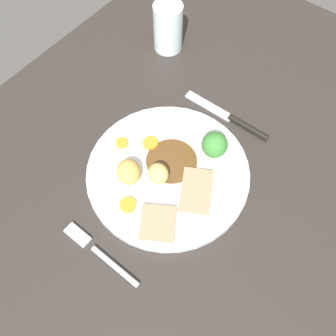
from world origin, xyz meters
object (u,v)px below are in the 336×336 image
(carrot_coin_side, at_px, (150,143))
(fork, at_px, (99,253))
(dinner_plate, at_px, (168,173))
(carrot_coin_back, at_px, (128,205))
(carrot_coin_front, at_px, (122,143))
(meat_slice_main, at_px, (196,191))
(water_glass, at_px, (168,27))
(broccoli_floret, at_px, (215,145))
(roast_potato_right, at_px, (158,174))
(meat_slice_under, at_px, (158,223))
(roast_potato_left, at_px, (128,172))
(knife, at_px, (233,119))

(carrot_coin_side, relative_size, fork, 0.18)
(dinner_plate, bearing_deg, carrot_coin_back, 172.55)
(carrot_coin_front, bearing_deg, meat_slice_main, -88.76)
(meat_slice_main, xyz_separation_m, water_glass, (0.26, 0.26, 0.03))
(broccoli_floret, bearing_deg, water_glass, 52.87)
(dinner_plate, relative_size, roast_potato_right, 7.55)
(meat_slice_under, distance_m, carrot_coin_front, 0.17)
(meat_slice_under, xyz_separation_m, carrot_coin_side, (0.11, 0.11, -0.00))
(carrot_coin_back, distance_m, fork, 0.09)
(dinner_plate, bearing_deg, roast_potato_left, 137.72)
(meat_slice_main, xyz_separation_m, fork, (-0.18, 0.06, -0.01))
(dinner_plate, xyz_separation_m, roast_potato_left, (-0.05, 0.05, 0.03))
(meat_slice_under, bearing_deg, carrot_coin_back, 94.95)
(roast_potato_left, xyz_separation_m, carrot_coin_front, (0.04, 0.06, -0.02))
(carrot_coin_side, bearing_deg, water_glass, 30.71)
(carrot_coin_front, relative_size, broccoli_floret, 0.40)
(roast_potato_right, height_order, fork, roast_potato_right)
(carrot_coin_front, distance_m, carrot_coin_side, 0.05)
(meat_slice_under, relative_size, water_glass, 0.58)
(meat_slice_under, bearing_deg, broccoli_floret, 1.07)
(dinner_plate, xyz_separation_m, carrot_coin_front, (-0.01, 0.10, 0.01))
(dinner_plate, bearing_deg, knife, -8.92)
(carrot_coin_back, height_order, knife, carrot_coin_back)
(broccoli_floret, bearing_deg, roast_potato_left, 144.15)
(meat_slice_main, relative_size, carrot_coin_side, 2.92)
(knife, bearing_deg, fork, 85.78)
(meat_slice_main, height_order, water_glass, water_glass)
(roast_potato_left, bearing_deg, fork, -160.16)
(carrot_coin_back, bearing_deg, broccoli_floret, -18.57)
(meat_slice_main, bearing_deg, water_glass, 45.06)
(roast_potato_right, bearing_deg, dinner_plate, -9.24)
(water_glass, bearing_deg, carrot_coin_back, -152.14)
(roast_potato_left, bearing_deg, carrot_coin_front, 51.86)
(water_glass, bearing_deg, broccoli_floret, -127.13)
(carrot_coin_front, bearing_deg, meat_slice_under, -118.81)
(meat_slice_main, bearing_deg, carrot_coin_side, 77.23)
(carrot_coin_back, bearing_deg, water_glass, 27.86)
(broccoli_floret, bearing_deg, fork, 170.45)
(roast_potato_right, bearing_deg, carrot_coin_side, 49.96)
(meat_slice_main, relative_size, knife, 0.45)
(meat_slice_main, bearing_deg, roast_potato_left, 113.64)
(carrot_coin_back, relative_size, knife, 0.15)
(meat_slice_main, bearing_deg, carrot_coin_front, 91.24)
(broccoli_floret, xyz_separation_m, water_glass, (0.18, 0.24, 0.00))
(dinner_plate, xyz_separation_m, carrot_coin_side, (0.02, 0.06, 0.01))
(dinner_plate, relative_size, carrot_coin_side, 10.18)
(carrot_coin_side, bearing_deg, carrot_coin_back, -158.16)
(carrot_coin_front, xyz_separation_m, carrot_coin_side, (0.03, -0.04, 0.00))
(roast_potato_right, bearing_deg, carrot_coin_front, 80.88)
(meat_slice_main, height_order, fork, meat_slice_main)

